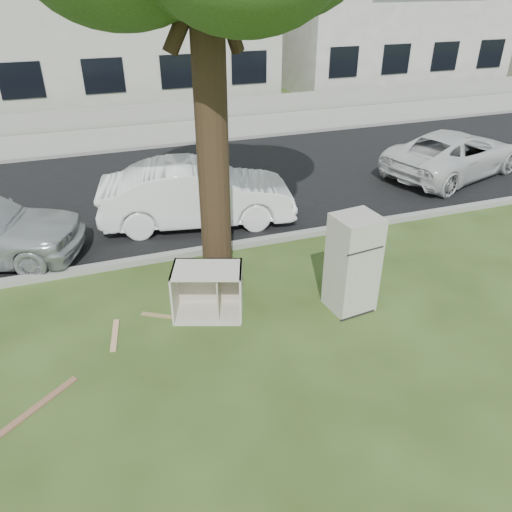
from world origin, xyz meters
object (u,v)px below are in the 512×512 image
object	(u,v)px
cabinet	(208,292)
car_right	(454,154)
car_center	(197,194)
fridge	(353,263)

from	to	relation	value
cabinet	car_right	world-z (taller)	car_right
cabinet	car_center	world-z (taller)	car_center
fridge	car_center	size ratio (longest dim) A/B	0.40
car_right	cabinet	bearing A→B (deg)	99.37
car_center	car_right	size ratio (longest dim) A/B	0.96
car_center	fridge	bearing A→B (deg)	-148.21
car_right	fridge	bearing A→B (deg)	111.42
car_right	car_center	bearing A→B (deg)	77.37
cabinet	car_center	distance (m)	3.45
fridge	car_right	size ratio (longest dim) A/B	0.38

